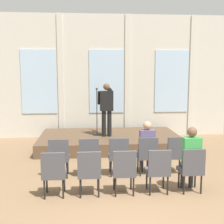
% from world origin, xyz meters
% --- Properties ---
extents(ground_plane, '(15.33, 15.33, 0.00)m').
position_xyz_m(ground_plane, '(0.00, 0.00, 0.00)').
color(ground_plane, '#846647').
extents(rear_partition, '(9.29, 0.14, 4.54)m').
position_xyz_m(rear_partition, '(0.04, 5.89, 2.26)').
color(rear_partition, beige).
rests_on(rear_partition, ground).
extents(stage_platform, '(4.54, 2.55, 0.38)m').
position_xyz_m(stage_platform, '(0.00, 4.32, 0.19)').
color(stage_platform, brown).
rests_on(stage_platform, ground).
extents(speaker, '(0.51, 0.69, 1.71)m').
position_xyz_m(speaker, '(-0.11, 4.18, 1.38)').
color(speaker, black).
rests_on(speaker, stage_platform).
extents(mic_stand, '(0.28, 0.28, 1.55)m').
position_xyz_m(mic_stand, '(-0.41, 4.40, 0.72)').
color(mic_stand, black).
rests_on(mic_stand, stage_platform).
extents(chair_r0_c0, '(0.46, 0.44, 0.94)m').
position_xyz_m(chair_r0_c0, '(-1.39, 1.57, 0.53)').
color(chair_r0_c0, black).
rests_on(chair_r0_c0, ground).
extents(chair_r0_c1, '(0.46, 0.44, 0.94)m').
position_xyz_m(chair_r0_c1, '(-0.70, 1.57, 0.53)').
color(chair_r0_c1, black).
rests_on(chair_r0_c1, ground).
extents(chair_r0_c2, '(0.46, 0.44, 0.94)m').
position_xyz_m(chair_r0_c2, '(0.00, 1.57, 0.53)').
color(chair_r0_c2, black).
rests_on(chair_r0_c2, ground).
extents(chair_r0_c3, '(0.46, 0.44, 0.94)m').
position_xyz_m(chair_r0_c3, '(0.70, 1.57, 0.53)').
color(chair_r0_c3, black).
rests_on(chair_r0_c3, ground).
extents(audience_r0_c3, '(0.36, 0.39, 1.31)m').
position_xyz_m(audience_r0_c3, '(0.70, 1.65, 0.73)').
color(audience_r0_c3, '#2D2D33').
rests_on(audience_r0_c3, ground).
extents(chair_r0_c4, '(0.46, 0.44, 0.94)m').
position_xyz_m(chair_r0_c4, '(1.39, 1.57, 0.53)').
color(chair_r0_c4, black).
rests_on(chair_r0_c4, ground).
extents(chair_r1_c0, '(0.46, 0.44, 0.94)m').
position_xyz_m(chair_r1_c0, '(-1.39, 0.48, 0.53)').
color(chair_r1_c0, black).
rests_on(chair_r1_c0, ground).
extents(chair_r1_c1, '(0.46, 0.44, 0.94)m').
position_xyz_m(chair_r1_c1, '(-0.70, 0.48, 0.53)').
color(chair_r1_c1, black).
rests_on(chair_r1_c1, ground).
extents(chair_r1_c2, '(0.46, 0.44, 0.94)m').
position_xyz_m(chair_r1_c2, '(0.00, 0.48, 0.53)').
color(chair_r1_c2, black).
rests_on(chair_r1_c2, ground).
extents(chair_r1_c3, '(0.46, 0.44, 0.94)m').
position_xyz_m(chair_r1_c3, '(0.70, 0.48, 0.53)').
color(chair_r1_c3, black).
rests_on(chair_r1_c3, ground).
extents(chair_r1_c4, '(0.46, 0.44, 0.94)m').
position_xyz_m(chair_r1_c4, '(1.39, 0.48, 0.53)').
color(chair_r1_c4, black).
rests_on(chair_r1_c4, ground).
extents(audience_r1_c4, '(0.36, 0.39, 1.36)m').
position_xyz_m(audience_r1_c4, '(1.39, 0.56, 0.75)').
color(audience_r1_c4, '#2D2D33').
rests_on(audience_r1_c4, ground).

